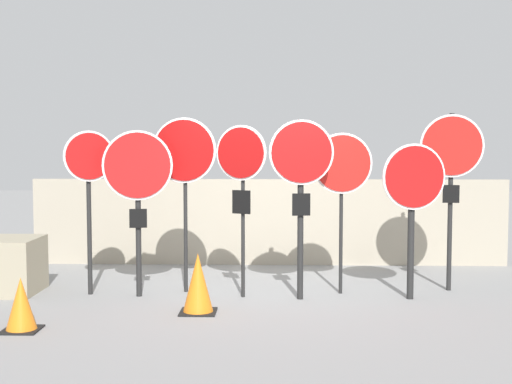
# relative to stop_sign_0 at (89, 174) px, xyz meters

# --- Properties ---
(ground_plane) EXTENTS (40.00, 40.00, 0.00)m
(ground_plane) POSITION_rel_stop_sign_0_xyz_m (2.42, 0.12, -1.67)
(ground_plane) COLOR gray
(fence_back) EXTENTS (8.08, 0.12, 1.46)m
(fence_back) POSITION_rel_stop_sign_0_xyz_m (2.42, 2.48, -0.94)
(fence_back) COLOR #A89E89
(fence_back) RESTS_ON ground
(stop_sign_0) EXTENTS (0.63, 0.33, 2.26)m
(stop_sign_0) POSITION_rel_stop_sign_0_xyz_m (0.00, 0.00, 0.00)
(stop_sign_0) COLOR black
(stop_sign_0) RESTS_ON ground
(stop_sign_1) EXTENTS (0.93, 0.20, 2.26)m
(stop_sign_1) POSITION_rel_stop_sign_0_xyz_m (0.69, -0.12, -0.05)
(stop_sign_1) COLOR black
(stop_sign_1) RESTS_ON ground
(stop_sign_2) EXTENTS (0.90, 0.16, 2.44)m
(stop_sign_2) POSITION_rel_stop_sign_0_xyz_m (1.28, 0.19, 0.19)
(stop_sign_2) COLOR black
(stop_sign_2) RESTS_ON ground
(stop_sign_3) EXTENTS (0.69, 0.32, 2.33)m
(stop_sign_3) POSITION_rel_stop_sign_0_xyz_m (2.08, -0.11, 0.10)
(stop_sign_3) COLOR black
(stop_sign_3) RESTS_ON ground
(stop_sign_4) EXTENTS (0.86, 0.18, 2.40)m
(stop_sign_4) POSITION_rel_stop_sign_0_xyz_m (2.88, -0.22, 0.04)
(stop_sign_4) COLOR black
(stop_sign_4) RESTS_ON ground
(stop_sign_5) EXTENTS (0.83, 0.14, 2.23)m
(stop_sign_5) POSITION_rel_stop_sign_0_xyz_m (3.45, 0.15, 0.03)
(stop_sign_5) COLOR black
(stop_sign_5) RESTS_ON ground
(stop_sign_6) EXTENTS (0.86, 0.23, 2.08)m
(stop_sign_6) POSITION_rel_stop_sign_0_xyz_m (4.36, -0.17, -0.23)
(stop_sign_6) COLOR black
(stop_sign_6) RESTS_ON ground
(stop_sign_7) EXTENTS (0.88, 0.16, 2.50)m
(stop_sign_7) POSITION_rel_stop_sign_0_xyz_m (5.00, 0.40, 0.17)
(stop_sign_7) COLOR black
(stop_sign_7) RESTS_ON ground
(traffic_cone_0) EXTENTS (0.45, 0.45, 0.74)m
(traffic_cone_0) POSITION_rel_stop_sign_0_xyz_m (1.59, -0.97, -1.30)
(traffic_cone_0) COLOR black
(traffic_cone_0) RESTS_ON ground
(traffic_cone_1) EXTENTS (0.41, 0.41, 0.60)m
(traffic_cone_1) POSITION_rel_stop_sign_0_xyz_m (-0.30, -1.86, -1.37)
(traffic_cone_1) COLOR black
(traffic_cone_1) RESTS_ON ground
(storage_crate) EXTENTS (1.01, 0.91, 0.77)m
(storage_crate) POSITION_rel_stop_sign_0_xyz_m (-1.27, 0.11, -1.28)
(storage_crate) COLOR #9E937A
(storage_crate) RESTS_ON ground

